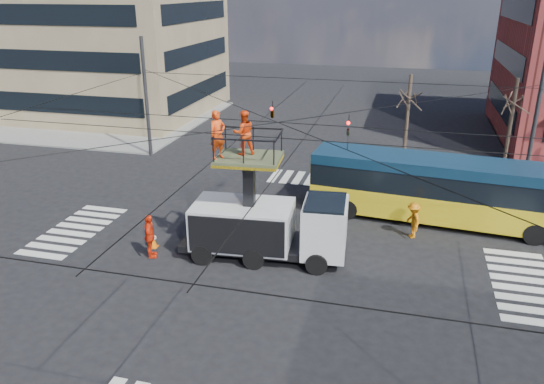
{
  "coord_description": "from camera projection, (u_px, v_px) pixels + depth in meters",
  "views": [
    {
      "loc": [
        4.93,
        -20.02,
        10.91
      ],
      "look_at": [
        -0.5,
        1.04,
        2.49
      ],
      "focal_mm": 35.0,
      "sensor_mm": 36.0,
      "label": 1
    }
  ],
  "objects": [
    {
      "name": "ground",
      "position": [
        277.0,
        254.0,
        23.16
      ],
      "size": [
        120.0,
        120.0,
        0.0
      ],
      "primitive_type": "plane",
      "color": "black",
      "rests_on": "ground"
    },
    {
      "name": "tree_b",
      "position": [
        514.0,
        102.0,
        31.12
      ],
      "size": [
        2.0,
        2.0,
        6.0
      ],
      "color": "#382B21",
      "rests_on": "ground"
    },
    {
      "name": "sidewalk_nw",
      "position": [
        105.0,
        118.0,
        46.99
      ],
      "size": [
        18.0,
        18.0,
        0.12
      ],
      "primitive_type": "cube",
      "color": "slate",
      "rests_on": "ground"
    },
    {
      "name": "utility_truck",
      "position": [
        268.0,
        212.0,
        22.27
      ],
      "size": [
        7.16,
        3.1,
        6.44
      ],
      "rotation": [
        0.0,
        0.0,
        0.08
      ],
      "color": "black",
      "rests_on": "ground"
    },
    {
      "name": "overhead_network",
      "position": [
        278.0,
        158.0,
        22.0
      ],
      "size": [
        24.24,
        24.24,
        8.0
      ],
      "color": "#2D2D30",
      "rests_on": "ground"
    },
    {
      "name": "flagger",
      "position": [
        413.0,
        220.0,
        24.45
      ],
      "size": [
        1.01,
        1.27,
        1.72
      ],
      "primitive_type": "imported",
      "rotation": [
        0.0,
        0.0,
        -1.19
      ],
      "color": "orange",
      "rests_on": "ground"
    },
    {
      "name": "crosswalks",
      "position": [
        277.0,
        254.0,
        23.16
      ],
      "size": [
        22.4,
        22.4,
        0.02
      ],
      "primitive_type": null,
      "color": "silver",
      "rests_on": "ground"
    },
    {
      "name": "city_bus",
      "position": [
        447.0,
        190.0,
        25.75
      ],
      "size": [
        13.4,
        3.86,
        3.2
      ],
      "rotation": [
        0.0,
        0.0,
        -0.1
      ],
      "color": "gold",
      "rests_on": "ground"
    },
    {
      "name": "traffic_cone",
      "position": [
        153.0,
        240.0,
        23.69
      ],
      "size": [
        0.36,
        0.36,
        0.72
      ],
      "primitive_type": "cone",
      "color": "orange",
      "rests_on": "ground"
    },
    {
      "name": "worker_ground",
      "position": [
        150.0,
        236.0,
        22.61
      ],
      "size": [
        0.85,
        1.24,
        1.96
      ],
      "primitive_type": "imported",
      "rotation": [
        0.0,
        0.0,
        1.93
      ],
      "color": "red",
      "rests_on": "ground"
    },
    {
      "name": "tree_a",
      "position": [
        409.0,
        97.0,
        32.52
      ],
      "size": [
        2.0,
        2.0,
        6.0
      ],
      "color": "#382B21",
      "rests_on": "ground"
    }
  ]
}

